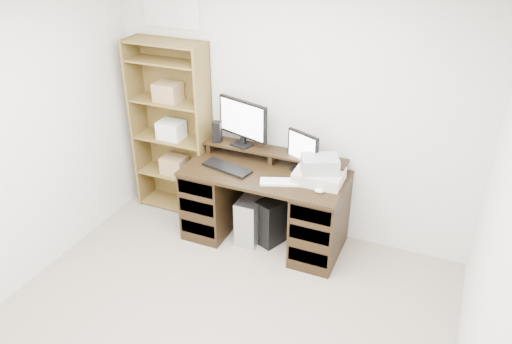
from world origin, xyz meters
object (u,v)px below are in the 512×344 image
Objects in this scene: monitor_small at (303,150)px; printer at (319,176)px; tower_silver at (253,216)px; tower_black at (278,217)px; desk at (265,205)px; monitor_wide at (243,121)px; bookshelf at (172,127)px.

monitor_small is 0.29m from printer.
tower_black reaches higher than tower_silver.
desk is 3.24× the size of tower_silver.
monitor_wide reaches higher than desk.
bookshelf is at bearing -163.57° from tower_black.
monitor_small is 0.85m from tower_silver.
desk is 0.65m from printer.
desk is 3.56× the size of printer.
bookshelf is (-1.22, 0.14, 0.69)m from tower_black.
desk reaches higher than tower_silver.
tower_black is (0.43, -0.14, -0.89)m from monitor_wide.
tower_black is (0.24, 0.07, 0.00)m from tower_silver.
monitor_wide is at bearing -161.53° from monitor_small.
monitor_wide is 1.19× the size of tower_silver.
bookshelf is (-0.79, 0.00, -0.20)m from monitor_wide.
printer is 0.85m from tower_silver.
printer is 0.23× the size of bookshelf.
bookshelf is (-1.11, 0.21, 0.53)m from desk.
desk is at bearing -16.26° from monitor_wide.
monitor_small is at bearing 19.38° from tower_silver.
monitor_wide reaches higher than tower_black.
monitor_wide is 0.90m from printer.
desk is 0.20m from tower_silver.
printer is (0.50, 0.02, 0.41)m from desk.
monitor_small is 0.81× the size of tower_silver.
monitor_wide reaches higher than printer.
printer is at bearing -10.14° from monitor_small.
monitor_wide is 1.46× the size of monitor_small.
printer is at bearing 3.95° from monitor_wide.
monitor_small is at bearing -2.43° from bookshelf.
monitor_wide is 1.09× the size of tower_black.
tower_silver is at bearing -12.09° from bookshelf.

